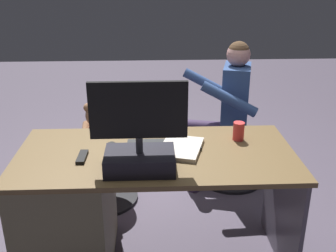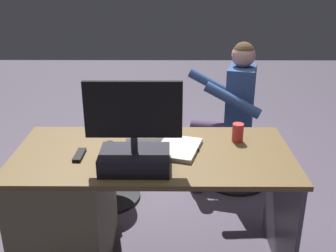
# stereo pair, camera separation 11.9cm
# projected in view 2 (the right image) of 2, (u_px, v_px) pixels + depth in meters

# --- Properties ---
(ground_plane) EXTENTS (10.00, 10.00, 0.00)m
(ground_plane) POSITION_uv_depth(u_px,v_px,m) (157.00, 216.00, 2.93)
(ground_plane) COLOR #4D4454
(desk) EXTENTS (1.55, 0.74, 0.73)m
(desk) POSITION_uv_depth(u_px,v_px,m) (85.00, 203.00, 2.39)
(desk) COLOR brown
(desk) RESTS_ON ground_plane
(monitor) EXTENTS (0.48, 0.24, 0.46)m
(monitor) POSITION_uv_depth(u_px,v_px,m) (134.00, 144.00, 2.03)
(monitor) COLOR black
(monitor) RESTS_ON desk
(keyboard) EXTENTS (0.42, 0.14, 0.02)m
(keyboard) POSITION_uv_depth(u_px,v_px,m) (162.00, 145.00, 2.32)
(keyboard) COLOR #232525
(keyboard) RESTS_ON desk
(computer_mouse) EXTENTS (0.06, 0.10, 0.04)m
(computer_mouse) POSITION_uv_depth(u_px,v_px,m) (109.00, 145.00, 2.31)
(computer_mouse) COLOR #262725
(computer_mouse) RESTS_ON desk
(cup) EXTENTS (0.07, 0.07, 0.11)m
(cup) POSITION_uv_depth(u_px,v_px,m) (238.00, 133.00, 2.38)
(cup) COLOR red
(cup) RESTS_ON desk
(tv_remote) EXTENTS (0.05, 0.15, 0.02)m
(tv_remote) POSITION_uv_depth(u_px,v_px,m) (79.00, 155.00, 2.20)
(tv_remote) COLOR black
(tv_remote) RESTS_ON desk
(notebook_binder) EXTENTS (0.29, 0.35, 0.02)m
(notebook_binder) POSITION_uv_depth(u_px,v_px,m) (178.00, 148.00, 2.28)
(notebook_binder) COLOR beige
(notebook_binder) RESTS_ON desk
(office_chair_teddy) EXTENTS (0.55, 0.55, 0.43)m
(office_chair_teddy) POSITION_uv_depth(u_px,v_px,m) (103.00, 169.00, 3.08)
(office_chair_teddy) COLOR black
(office_chair_teddy) RESTS_ON ground_plane
(teddy_bear) EXTENTS (0.24, 0.24, 0.35)m
(teddy_bear) POSITION_uv_depth(u_px,v_px,m) (101.00, 126.00, 2.96)
(teddy_bear) COLOR #9E6D4C
(teddy_bear) RESTS_ON office_chair_teddy
(visitor_chair) EXTENTS (0.54, 0.54, 0.43)m
(visitor_chair) POSITION_uv_depth(u_px,v_px,m) (237.00, 153.00, 3.33)
(visitor_chair) COLOR black
(visitor_chair) RESTS_ON ground_plane
(person) EXTENTS (0.56, 0.56, 1.16)m
(person) POSITION_uv_depth(u_px,v_px,m) (230.00, 105.00, 3.15)
(person) COLOR #324C81
(person) RESTS_ON ground_plane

